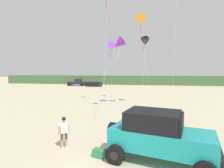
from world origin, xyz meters
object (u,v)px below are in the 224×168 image
object	(u,v)px
kite_pink_ribbon	(142,20)
kite_purple_stunt	(145,42)
cooler_box	(99,153)
kite_green_box	(112,47)
jeep	(159,135)
distant_sedan	(94,84)
distant_pickup	(77,82)
person_watching	(64,131)
kite_blue_swept	(119,44)
kite_yellow_diamond	(120,44)

from	to	relation	value
kite_pink_ribbon	kite_purple_stunt	xyz separation A→B (m)	(0.33, 2.23, -1.93)
cooler_box	kite_green_box	distance (m)	12.37
jeep	cooler_box	world-z (taller)	jeep
kite_green_box	distant_sedan	bearing A→B (deg)	109.59
kite_pink_ribbon	distant_pickup	bearing A→B (deg)	122.52
distant_pickup	kite_green_box	bearing A→B (deg)	-62.70
cooler_box	kite_pink_ribbon	xyz separation A→B (m)	(1.72, 11.40, 9.14)
person_watching	distant_sedan	bearing A→B (deg)	103.67
cooler_box	distant_pickup	distance (m)	43.49
kite_pink_ribbon	kite_blue_swept	bearing A→B (deg)	163.80
jeep	cooler_box	bearing A→B (deg)	-177.99
kite_yellow_diamond	kite_purple_stunt	size ratio (longest dim) A/B	1.01
cooler_box	kite_yellow_diamond	distance (m)	18.80
person_watching	jeep	bearing A→B (deg)	-6.76
person_watching	kite_yellow_diamond	size ratio (longest dim) A/B	0.20
kite_green_box	kite_yellow_diamond	bearing A→B (deg)	90.72
jeep	distant_pickup	distance (m)	44.51
distant_pickup	kite_purple_stunt	distance (m)	33.09
cooler_box	kite_purple_stunt	world-z (taller)	kite_purple_stunt
person_watching	kite_purple_stunt	world-z (taller)	kite_purple_stunt
kite_yellow_diamond	kite_purple_stunt	world-z (taller)	kite_yellow_diamond
kite_yellow_diamond	kite_blue_swept	bearing A→B (deg)	-83.42
kite_blue_swept	kite_pink_ribbon	distance (m)	3.49
person_watching	kite_yellow_diamond	bearing A→B (deg)	87.77
jeep	distant_pickup	bearing A→B (deg)	115.78
kite_blue_swept	kite_green_box	size ratio (longest dim) A/B	1.13
jeep	distant_sedan	bearing A→B (deg)	110.04
kite_purple_stunt	kite_green_box	size ratio (longest dim) A/B	1.15
kite_pink_ribbon	kite_green_box	distance (m)	4.23
kite_purple_stunt	person_watching	bearing A→B (deg)	-107.55
distant_sedan	kite_purple_stunt	distance (m)	28.81
cooler_box	distant_sedan	size ratio (longest dim) A/B	0.13
person_watching	kite_blue_swept	xyz separation A→B (m)	(1.22, 11.48, 6.13)
distant_pickup	kite_purple_stunt	size ratio (longest dim) A/B	0.58
kite_green_box	kite_pink_ribbon	bearing A→B (deg)	15.65
kite_pink_ribbon	kite_green_box	xyz separation A→B (m)	(-3.05, -0.85, -2.81)
jeep	kite_pink_ribbon	distance (m)	13.96
distant_sedan	kite_purple_stunt	world-z (taller)	kite_purple_stunt
kite_yellow_diamond	kite_blue_swept	distance (m)	5.08
kite_green_box	person_watching	bearing A→B (deg)	-94.19
cooler_box	kite_yellow_diamond	bearing A→B (deg)	112.70
cooler_box	kite_purple_stunt	xyz separation A→B (m)	(2.05, 13.64, 7.20)
distant_sedan	kite_green_box	xyz separation A→B (m)	(9.88, -27.75, 5.92)
kite_yellow_diamond	kite_pink_ribbon	world-z (taller)	kite_pink_ribbon
jeep	distant_sedan	size ratio (longest dim) A/B	1.19
person_watching	cooler_box	xyz separation A→B (m)	(2.05, -0.66, -0.75)
jeep	kite_blue_swept	world-z (taller)	kite_blue_swept
kite_blue_swept	kite_pink_ribbon	world-z (taller)	kite_pink_ribbon
person_watching	distant_sedan	xyz separation A→B (m)	(-9.15, 37.63, -0.34)
jeep	cooler_box	xyz separation A→B (m)	(-2.73, -0.10, -1.01)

